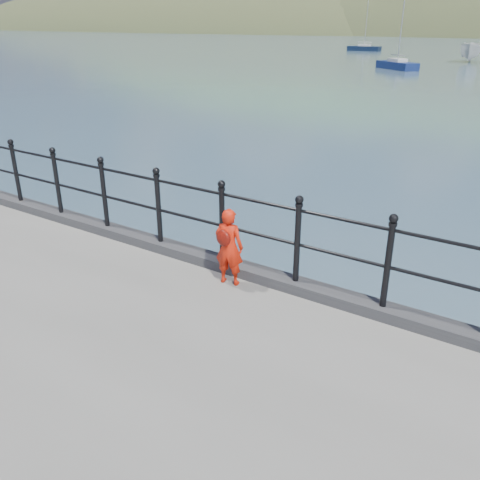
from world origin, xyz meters
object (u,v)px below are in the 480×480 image
Objects in this scene: launch_white at (471,52)px; sailboat_left at (364,49)px; sailboat_port at (397,66)px; railing at (258,224)px; child at (229,246)px.

sailboat_left reaches higher than launch_white.
launch_white is at bearing 111.32° from sailboat_port.
sailboat_left is at bearing 154.35° from sailboat_port.
child is at bearing -128.82° from railing.
sailboat_left reaches higher than sailboat_port.
railing is 81.00m from sailboat_left.
sailboat_left is (-18.72, 16.34, -0.77)m from launch_white.
sailboat_port is (-12.37, 46.80, -1.22)m from child.
launch_white is at bearing 98.13° from railing.
launch_white is (-8.30, 60.24, -0.44)m from child.
railing is at bearing -140.58° from child.
child is 60.81m from launch_white.
sailboat_port is 1.00× the size of sailboat_left.
child is 48.42m from sailboat_port.
sailboat_left is at bearing 109.69° from railing.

